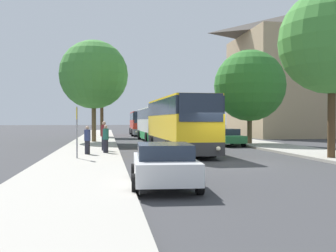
# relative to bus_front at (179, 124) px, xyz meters

# --- Properties ---
(ground_plane) EXTENTS (300.00, 300.00, 0.00)m
(ground_plane) POSITION_rel_bus_front_xyz_m (1.21, -6.20, -1.86)
(ground_plane) COLOR #38383A
(ground_plane) RESTS_ON ground
(sidewalk_left) EXTENTS (4.00, 120.00, 0.15)m
(sidewalk_left) POSITION_rel_bus_front_xyz_m (-5.79, -6.20, -1.79)
(sidewalk_left) COLOR #A39E93
(sidewalk_left) RESTS_ON ground_plane
(building_right_background) EXTENTS (21.88, 13.28, 16.80)m
(building_right_background) POSITION_rel_bus_front_xyz_m (23.10, 22.34, 6.53)
(building_right_background) COLOR tan
(building_right_background) RESTS_ON ground_plane
(bus_front) EXTENTS (3.03, 11.20, 3.50)m
(bus_front) POSITION_rel_bus_front_xyz_m (0.00, 0.00, 0.00)
(bus_front) COLOR #2D2D2D
(bus_front) RESTS_ON ground_plane
(bus_middle) EXTENTS (2.81, 12.10, 3.28)m
(bus_middle) POSITION_rel_bus_front_xyz_m (0.11, 13.91, -0.11)
(bus_middle) COLOR #238942
(bus_middle) RESTS_ON ground_plane
(bus_rear) EXTENTS (2.98, 11.70, 3.20)m
(bus_rear) POSITION_rel_bus_front_xyz_m (-0.02, 29.39, -0.15)
(bus_rear) COLOR gray
(bus_rear) RESTS_ON ground_plane
(parked_car_left_curb) EXTENTS (2.20, 4.22, 1.39)m
(parked_car_left_curb) POSITION_rel_bus_front_xyz_m (-2.80, -12.65, -1.13)
(parked_car_left_curb) COLOR silver
(parked_car_left_curb) RESTS_ON ground_plane
(parked_car_right_near) EXTENTS (1.95, 4.62, 1.41)m
(parked_car_right_near) POSITION_rel_bus_front_xyz_m (5.16, 6.18, -1.13)
(parked_car_right_near) COLOR #236B38
(parked_car_right_near) RESTS_ON ground_plane
(bus_stop_sign) EXTENTS (0.08, 0.45, 2.65)m
(bus_stop_sign) POSITION_rel_bus_front_xyz_m (-6.10, -4.15, -0.07)
(bus_stop_sign) COLOR gray
(bus_stop_sign) RESTS_ON sidewalk_left
(pedestrian_waiting_near) EXTENTS (0.36, 0.36, 1.67)m
(pedestrian_waiting_near) POSITION_rel_bus_front_xyz_m (-4.65, -0.93, -0.88)
(pedestrian_waiting_near) COLOR #23232D
(pedestrian_waiting_near) RESTS_ON sidewalk_left
(pedestrian_waiting_far) EXTENTS (0.36, 0.36, 1.88)m
(pedestrian_waiting_far) POSITION_rel_bus_front_xyz_m (-4.77, 0.82, -0.76)
(pedestrian_waiting_far) COLOR #23232D
(pedestrian_waiting_far) RESTS_ON sidewalk_left
(pedestrian_walking_back) EXTENTS (0.36, 0.36, 1.62)m
(pedestrian_walking_back) POSITION_rel_bus_front_xyz_m (-5.69, -1.76, -0.90)
(pedestrian_walking_back) COLOR #23232D
(pedestrian_walking_back) RESTS_ON sidewalk_left
(tree_left_near) EXTENTS (6.25, 6.25, 9.24)m
(tree_left_near) POSITION_rel_bus_front_xyz_m (-5.77, 11.68, 4.39)
(tree_left_near) COLOR brown
(tree_left_near) RESTS_ON sidewalk_left
(tree_left_far) EXTENTS (4.23, 4.23, 8.17)m
(tree_left_far) POSITION_rel_bus_front_xyz_m (-5.21, 23.81, 4.30)
(tree_left_far) COLOR #47331E
(tree_left_far) RESTS_ON sidewalk_left
(tree_right_near) EXTENTS (5.97, 5.97, 7.85)m
(tree_right_near) POSITION_rel_bus_front_xyz_m (7.29, 6.76, 3.14)
(tree_right_near) COLOR brown
(tree_right_near) RESTS_ON sidewalk_right
(tree_right_mid) EXTENTS (5.53, 5.53, 8.87)m
(tree_right_mid) POSITION_rel_bus_front_xyz_m (7.05, -5.82, 4.37)
(tree_right_mid) COLOR #47331E
(tree_right_mid) RESTS_ON sidewalk_right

